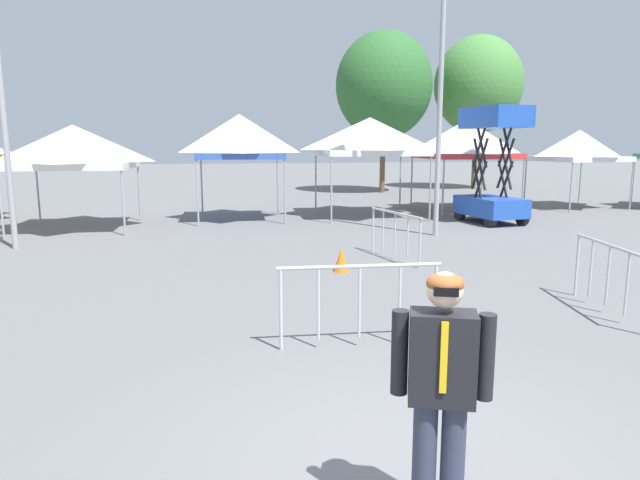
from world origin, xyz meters
TOP-DOWN VIEW (x-y plane):
  - ground_plane at (0.00, 0.00)m, footprint 140.00×140.00m
  - canopy_tent_behind_center at (-5.27, 14.09)m, footprint 3.42×3.42m
  - canopy_tent_behind_left at (-0.29, 15.24)m, footprint 3.01×3.01m
  - canopy_tent_far_left at (4.27, 15.27)m, footprint 3.68×3.68m
  - canopy_tent_right_of_center at (8.33, 16.07)m, footprint 3.28×3.28m
  - canopy_tent_center at (13.28, 16.15)m, footprint 3.11×3.11m
  - scissor_lift at (7.65, 12.76)m, footprint 1.65×2.45m
  - person_foreground at (-0.09, -0.68)m, footprint 0.62×0.37m
  - light_pole_near_lift at (4.86, 10.73)m, footprint 0.36×0.36m
  - tree_behind_tents_center at (13.73, 25.78)m, footprint 4.88×4.88m
  - tree_behind_tents_left at (7.79, 24.52)m, footprint 4.98×4.98m
  - crowd_barrier_near_person at (2.62, 7.83)m, footprint 0.48×2.07m
  - crowd_barrier_by_lift at (4.44, 3.33)m, footprint 0.46×2.07m
  - crowd_barrier_mid_lot at (0.35, 2.74)m, footprint 2.10×0.20m
  - traffic_cone_lot_center at (1.15, 6.88)m, footprint 0.32×0.32m

SIDE VIEW (x-z plane):
  - ground_plane at x=0.00m, z-range 0.00..0.00m
  - traffic_cone_lot_center at x=1.15m, z-range 0.00..0.49m
  - crowd_barrier_near_person at x=2.62m, z-range 0.22..1.29m
  - crowd_barrier_by_lift at x=4.44m, z-range 0.22..1.29m
  - crowd_barrier_mid_lot at x=0.35m, z-range 0.22..1.29m
  - person_foreground at x=-0.09m, z-range 0.14..1.92m
  - scissor_lift at x=7.65m, z-range -0.71..3.01m
  - canopy_tent_behind_center at x=-5.27m, z-range 0.91..4.03m
  - canopy_tent_center at x=13.28m, z-range 0.93..4.04m
  - canopy_tent_right_of_center at x=8.33m, z-range 1.00..4.47m
  - canopy_tent_behind_left at x=-0.29m, z-range 1.03..4.57m
  - canopy_tent_far_left at x=4.27m, z-range 1.08..4.55m
  - light_pole_near_lift at x=4.86m, z-range 0.58..10.24m
  - tree_behind_tents_left at x=7.79m, z-range 1.39..9.67m
  - tree_behind_tents_center at x=13.73m, z-range 1.55..10.05m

